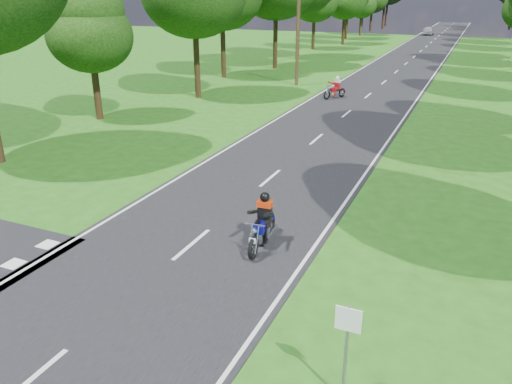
% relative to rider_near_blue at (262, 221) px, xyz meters
% --- Properties ---
extents(ground, '(160.00, 160.00, 0.00)m').
position_rel_rider_near_blue_xyz_m(ground, '(-1.90, -2.76, -0.81)').
color(ground, '#215212').
rests_on(ground, ground).
extents(main_road, '(7.00, 140.00, 0.02)m').
position_rel_rider_near_blue_xyz_m(main_road, '(-1.90, 47.24, -0.80)').
color(main_road, black).
rests_on(main_road, ground).
extents(road_markings, '(7.40, 140.00, 0.01)m').
position_rel_rider_near_blue_xyz_m(road_markings, '(-2.04, 45.37, -0.78)').
color(road_markings, silver).
rests_on(road_markings, main_road).
extents(telegraph_pole, '(1.20, 0.26, 8.00)m').
position_rel_rider_near_blue_xyz_m(telegraph_pole, '(-7.90, 25.24, 3.26)').
color(telegraph_pole, '#382616').
rests_on(telegraph_pole, ground).
extents(road_sign, '(0.45, 0.07, 2.00)m').
position_rel_rider_near_blue_xyz_m(road_sign, '(3.60, -4.77, 0.54)').
color(road_sign, slate).
rests_on(road_sign, ground).
extents(rider_near_blue, '(0.79, 1.94, 1.58)m').
position_rel_rider_near_blue_xyz_m(rider_near_blue, '(0.00, 0.00, 0.00)').
color(rider_near_blue, '#0C0C88').
rests_on(rider_near_blue, main_road).
extents(rider_far_red, '(1.35, 1.82, 1.46)m').
position_rel_rider_near_blue_xyz_m(rider_far_red, '(-3.81, 21.42, -0.06)').
color(rider_far_red, '#A20C23').
rests_on(rider_far_red, main_road).
extents(distant_car, '(1.75, 4.16, 1.41)m').
position_rel_rider_near_blue_xyz_m(distant_car, '(-3.77, 78.15, -0.08)').
color(distant_car, '#B6B9BE').
rests_on(distant_car, main_road).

